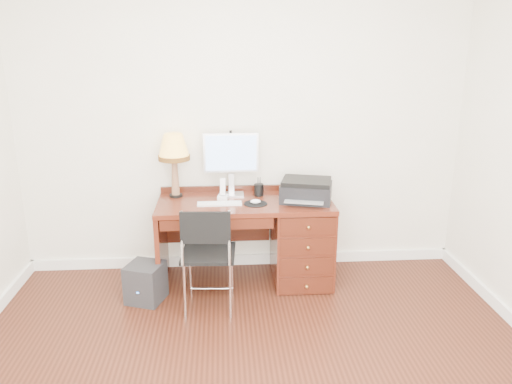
{
  "coord_description": "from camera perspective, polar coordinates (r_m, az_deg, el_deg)",
  "views": [
    {
      "loc": [
        -0.19,
        -2.68,
        2.07
      ],
      "look_at": [
        0.08,
        1.2,
        0.89
      ],
      "focal_mm": 35.0,
      "sensor_mm": 36.0,
      "label": 1
    }
  ],
  "objects": [
    {
      "name": "ground",
      "position": [
        3.39,
        0.03,
        -20.74
      ],
      "size": [
        4.0,
        4.0,
        0.0
      ],
      "primitive_type": "plane",
      "color": "black",
      "rests_on": "ground"
    },
    {
      "name": "room_shell",
      "position": [
        3.88,
        -0.64,
        -14.47
      ],
      "size": [
        4.0,
        4.0,
        4.0
      ],
      "color": "white",
      "rests_on": "ground"
    },
    {
      "name": "desk",
      "position": [
        4.44,
        2.93,
        -5.08
      ],
      "size": [
        1.5,
        0.67,
        0.75
      ],
      "color": "#541E11",
      "rests_on": "ground"
    },
    {
      "name": "monitor",
      "position": [
        4.39,
        -2.87,
        4.11
      ],
      "size": [
        0.48,
        0.16,
        0.56
      ],
      "rotation": [
        0.0,
        0.0,
        0.01
      ],
      "color": "silver",
      "rests_on": "desk"
    },
    {
      "name": "keyboard",
      "position": [
        4.21,
        -4.19,
        -1.34
      ],
      "size": [
        0.37,
        0.11,
        0.01
      ],
      "primitive_type": "cube",
      "rotation": [
        0.0,
        0.0,
        0.01
      ],
      "color": "white",
      "rests_on": "desk"
    },
    {
      "name": "mouse_pad",
      "position": [
        4.21,
        -0.06,
        -1.23
      ],
      "size": [
        0.2,
        0.2,
        0.04
      ],
      "color": "black",
      "rests_on": "desk"
    },
    {
      "name": "printer",
      "position": [
        4.3,
        5.76,
        0.21
      ],
      "size": [
        0.5,
        0.43,
        0.19
      ],
      "rotation": [
        0.0,
        0.0,
        -0.26
      ],
      "color": "black",
      "rests_on": "desk"
    },
    {
      "name": "leg_lamp",
      "position": [
        4.37,
        -9.37,
        4.66
      ],
      "size": [
        0.27,
        0.27,
        0.56
      ],
      "color": "black",
      "rests_on": "desk"
    },
    {
      "name": "phone",
      "position": [
        4.33,
        -3.79,
        -0.14
      ],
      "size": [
        0.1,
        0.1,
        0.19
      ],
      "rotation": [
        0.0,
        0.0,
        -0.19
      ],
      "color": "white",
      "rests_on": "desk"
    },
    {
      "name": "pen_cup",
      "position": [
        4.42,
        0.33,
        0.24
      ],
      "size": [
        0.08,
        0.08,
        0.11
      ],
      "primitive_type": "cylinder",
      "color": "black",
      "rests_on": "desk"
    },
    {
      "name": "chair",
      "position": [
        3.89,
        -5.49,
        -6.47
      ],
      "size": [
        0.44,
        0.44,
        0.88
      ],
      "rotation": [
        0.0,
        0.0,
        -0.06
      ],
      "color": "black",
      "rests_on": "ground"
    },
    {
      "name": "equipment_box",
      "position": [
        4.28,
        -12.5,
        -10.05
      ],
      "size": [
        0.35,
        0.35,
        0.32
      ],
      "primitive_type": "cube",
      "rotation": [
        0.0,
        0.0,
        -0.34
      ],
      "color": "black",
      "rests_on": "ground"
    }
  ]
}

